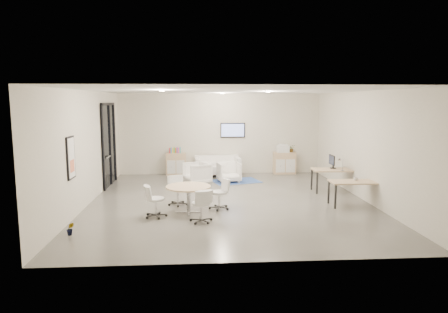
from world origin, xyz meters
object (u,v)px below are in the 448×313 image
loveseat (217,166)px  armchair_left (197,172)px  sideboard_left (176,164)px  round_table (188,189)px  sideboard_right (284,163)px  armchair_right (229,171)px  desk_rear (334,171)px  desk_front (354,184)px

loveseat → armchair_left: armchair_left is taller
sideboard_left → round_table: (0.61, -5.44, 0.20)m
sideboard_right → loveseat: size_ratio=0.48×
sideboard_left → loveseat: sideboard_left is taller
sideboard_left → armchair_left: sideboard_left is taller
armchair_right → armchair_left: bearing=-176.5°
desk_rear → sideboard_left: bearing=150.5°
sideboard_right → desk_front: 5.09m
desk_front → sideboard_right: bearing=101.0°
round_table → desk_rear: bearing=25.1°
loveseat → armchair_left: 1.75m
armchair_right → desk_rear: armchair_right is taller
armchair_right → round_table: (-1.37, -3.92, 0.24)m
sideboard_left → sideboard_right: 4.34m
loveseat → desk_front: 6.00m
armchair_right → desk_front: 4.77m
sideboard_right → desk_front: bearing=-80.1°
sideboard_left → desk_rear: 6.19m
armchair_right → desk_front: size_ratio=0.59×
sideboard_left → desk_front: (5.21, -5.02, 0.19)m
desk_rear → desk_front: (-0.05, -1.75, -0.03)m
desk_front → loveseat: bearing=128.0°
loveseat → round_table: size_ratio=1.55×
desk_rear → loveseat: bearing=142.4°
desk_front → round_table: 4.62m
armchair_left → desk_front: armchair_left is taller
desk_front → round_table: bearing=-173.6°
armchair_left → desk_front: size_ratio=0.62×
armchair_right → round_table: armchair_right is taller
sideboard_right → desk_front: (0.87, -5.01, 0.19)m
loveseat → desk_rear: loveseat is taller
sideboard_left → desk_front: bearing=-43.9°
loveseat → round_table: 5.33m
armchair_left → desk_rear: size_ratio=0.58×
armchair_left → sideboard_right: bearing=92.8°
armchair_left → desk_front: 5.46m
sideboard_right → desk_rear: bearing=-74.2°
loveseat → armchair_right: size_ratio=2.30×
armchair_right → loveseat: bearing=96.4°
desk_rear → round_table: size_ratio=1.22×
armchair_left → round_table: size_ratio=0.71×
desk_rear → round_table: bearing=-152.6°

